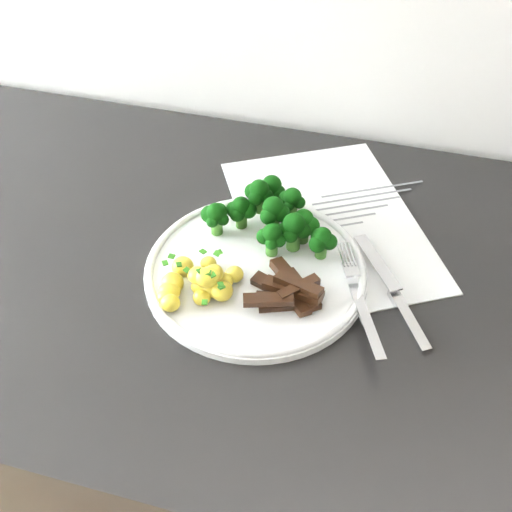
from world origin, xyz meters
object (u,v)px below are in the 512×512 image
Objects in this scene: counter at (306,472)px; potatoes at (199,282)px; beef_strips at (289,291)px; recipe_paper at (329,222)px; fork at (361,302)px; plate at (256,270)px; knife at (399,303)px; broccoli at (274,215)px.

counter is 0.50m from potatoes.
potatoes is at bearing -170.55° from beef_strips.
recipe_paper is 0.15m from fork.
knife is at bearing -2.97° from plate.
broccoli reaches higher than potatoes.
broccoli reaches higher than plate.
recipe_paper is at bearing 59.47° from plate.
fork is at bearing -66.72° from recipe_paper.
beef_strips is (0.04, -0.10, -0.02)m from broccoli.
counter is 0.47m from plate.
broccoli is at bearing -141.67° from recipe_paper.
beef_strips is at bearing -138.04° from counter.
beef_strips is 0.08m from fork.
recipe_paper is at bearing 129.95° from knife.
broccoli is (0.00, 0.06, 0.03)m from plate.
plate is 1.65× the size of knife.
potatoes reaches higher than beef_strips.
plate is at bearing 177.03° from knife.
beef_strips is (0.10, 0.02, -0.00)m from potatoes.
recipe_paper is 0.09m from broccoli.
broccoli is 1.96× the size of beef_strips.
fork is at bearing -12.15° from plate.
knife reaches higher than counter.
counter is 14.57× the size of fork.
knife is (0.17, -0.01, 0.00)m from plate.
recipe_paper is 0.16m from knife.
broccoli is at bearing 143.26° from fork.
beef_strips is 0.52× the size of fork.
plate is at bearing 43.01° from potatoes.
fork is at bearing -36.74° from broccoli.
plate reaches higher than recipe_paper.
broccoli is 1.02× the size of fork.
beef_strips is 0.12m from knife.
broccoli is 0.13m from potatoes.
knife is (0.08, -0.01, 0.46)m from counter.
counter is 0.47m from fork.
fork reaches higher than plate.
potatoes reaches higher than plate.
counter is 0.47m from recipe_paper.
plate is (-0.07, -0.11, 0.01)m from recipe_paper.
knife is at bearing 11.29° from beef_strips.
plate is 1.58× the size of fork.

